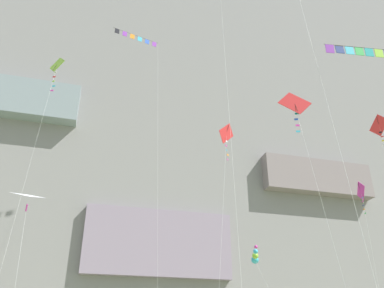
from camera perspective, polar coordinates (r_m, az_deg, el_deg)
The scene contains 10 objects.
cliff_face at distance 70.87m, azimuth -6.46°, elevation 1.39°, with size 180.00×32.90×72.12m.
kite_diamond_far_left at distance 31.08m, azimuth 4.80°, elevation 0.51°, with size 2.76×2.05×18.46m.
kite_diamond_low_left at distance 43.24m, azimuth 22.71°, elevation -6.74°, with size 2.19×3.01×17.55m.
kite_banner_near_cliff at distance 20.14m, azimuth 23.60°, elevation 10.58°, with size 3.98×5.18×15.15m.
kite_diamond_mid_left at distance 28.39m, azimuth 14.34°, elevation 4.95°, with size 2.05×3.30×18.72m.
kite_banner_upper_left at distance 46.63m, azimuth -7.65°, elevation 13.21°, with size 5.64×4.75×34.39m.
kite_delta_mid_center at distance 28.04m, azimuth -22.07°, elevation -8.22°, with size 1.85×2.71×11.11m.
kite_windsock_high_center at distance 38.17m, azimuth 8.87°, elevation -15.30°, with size 4.17×3.86×10.76m.
kite_diamond_front_field at distance 45.35m, azimuth 24.96°, elevation 1.80°, with size 2.37×2.83×24.17m.
kite_diamond_upper_right at distance 44.66m, azimuth -18.52°, elevation 10.02°, with size 1.94×5.74×30.28m.
Camera 1 is at (-8.76, -0.40, 2.67)m, focal length 38.03 mm.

